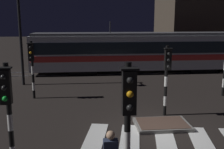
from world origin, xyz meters
The scene contains 11 objects.
ground_plane centered at (0.00, 0.00, 0.00)m, with size 120.00×120.00×0.00m, color black.
rail_near centered at (0.00, 11.34, 0.01)m, with size 80.00×0.12×0.03m, color #59595E.
rail_far centered at (0.00, 12.77, 0.01)m, with size 80.00×0.12×0.03m, color #59595E.
traffic_island centered at (0.38, 0.50, 0.09)m, with size 2.19×1.51×0.18m.
traffic_light_median_centre centered at (0.87, 1.73, 2.11)m, with size 0.36×0.42×3.19m.
traffic_light_corner_near_left centered at (-4.74, -2.71, 2.14)m, with size 0.36×0.42×3.24m.
traffic_light_kerb_mid_left centered at (-1.83, -4.46, 2.30)m, with size 0.36×0.42×3.49m.
traffic_light_corner_far_left centered at (-5.59, 5.09, 2.10)m, with size 0.36×0.42×3.18m.
street_lamp_trackside_left centered at (-6.87, 8.22, 4.33)m, with size 0.44×1.21×6.77m.
tram centered at (1.98, 12.05, 1.75)m, with size 18.06×2.58×4.15m.
building_backdrop centered at (13.31, 21.05, 6.20)m, with size 14.27×8.00×12.39m, color #42382D.
Camera 1 is at (-2.69, -9.74, 4.35)m, focal length 43.56 mm.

